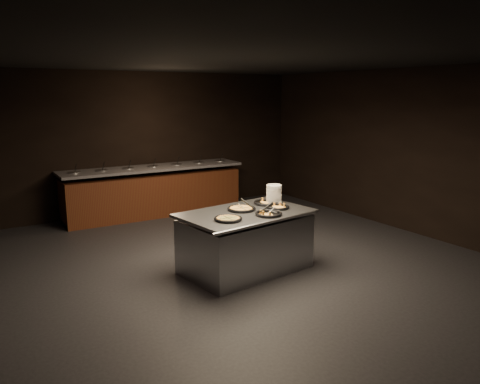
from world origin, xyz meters
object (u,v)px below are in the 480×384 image
(serving_counter, at_px, (246,242))
(pan_veggie_whole, at_px, (228,219))
(pan_cheese_whole, at_px, (242,209))
(plate_stack, at_px, (274,194))

(serving_counter, relative_size, pan_veggie_whole, 5.22)
(pan_cheese_whole, bearing_deg, serving_counter, -93.25)
(pan_cheese_whole, bearing_deg, pan_veggie_whole, -139.21)
(plate_stack, bearing_deg, pan_cheese_whole, -169.05)
(serving_counter, xyz_separation_m, plate_stack, (0.65, 0.24, 0.57))
(serving_counter, height_order, plate_stack, plate_stack)
(pan_cheese_whole, bearing_deg, plate_stack, 10.95)
(plate_stack, bearing_deg, pan_veggie_whole, -155.15)
(serving_counter, distance_m, pan_cheese_whole, 0.47)
(pan_veggie_whole, bearing_deg, plate_stack, 24.85)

